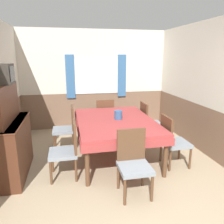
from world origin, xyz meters
TOP-DOWN VIEW (x-y plane):
  - ground_plane at (0.00, 0.00)m, footprint 16.00×16.00m
  - wall_back at (0.00, 3.74)m, footprint 4.24×0.09m
  - wall_right at (1.95, 1.86)m, footprint 0.05×4.11m
  - dining_table at (0.12, 1.73)m, footprint 1.45×2.01m
  - chair_head_near at (0.12, 0.54)m, footprint 0.44×0.44m
  - chair_right_near at (1.03, 1.16)m, footprint 0.44×0.44m
  - chair_head_window at (0.12, 2.93)m, footprint 0.44×0.44m
  - chair_right_far at (1.03, 2.30)m, footprint 0.44×0.44m
  - chair_left_far at (-0.79, 2.30)m, footprint 0.44×0.44m
  - chair_left_near at (-0.79, 1.16)m, footprint 0.44×0.44m
  - sideboard at (-1.69, 1.41)m, footprint 0.46×1.23m
  - tv at (-1.69, 1.46)m, footprint 0.29×0.36m
  - vase at (0.19, 1.75)m, footprint 0.15×0.15m

SIDE VIEW (x-z plane):
  - ground_plane at x=0.00m, z-range 0.00..0.00m
  - chair_head_near at x=0.12m, z-range 0.03..0.95m
  - chair_right_near at x=1.03m, z-range 0.03..0.95m
  - chair_head_window at x=0.12m, z-range 0.03..0.95m
  - chair_right_far at x=1.03m, z-range 0.03..0.95m
  - chair_left_far at x=-0.79m, z-range 0.03..0.95m
  - chair_left_near at x=-0.79m, z-range 0.03..0.95m
  - sideboard at x=-1.69m, z-range -0.11..1.40m
  - dining_table at x=0.12m, z-range 0.28..1.04m
  - vase at x=0.19m, z-range 0.76..0.92m
  - wall_right at x=1.95m, z-range 0.00..2.60m
  - wall_back at x=0.00m, z-range 0.00..2.60m
  - tv at x=-1.69m, z-range 1.51..1.81m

